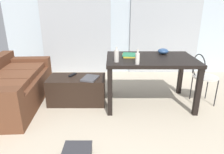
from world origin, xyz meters
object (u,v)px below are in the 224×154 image
at_px(wire_chair, 201,73).
at_px(bottle_far, 116,56).
at_px(couch, 9,87).
at_px(tv_remote_primary, 72,75).
at_px(coffee_table, 77,90).
at_px(craft_table, 150,64).
at_px(bowl, 162,51).
at_px(book_stack, 129,55).
at_px(bottle_near, 137,58).
at_px(shoebox, 77,153).
at_px(magazine, 89,78).

xyz_separation_m(wire_chair, bottle_far, (-1.37, -0.24, 0.34)).
bearing_deg(couch, tv_remote_primary, 10.13).
bearing_deg(tv_remote_primary, coffee_table, -26.67).
bearing_deg(wire_chair, craft_table, 179.92).
distance_m(craft_table, tv_remote_primary, 1.28).
xyz_separation_m(coffee_table, bottle_far, (0.64, -0.28, 0.65)).
bearing_deg(bowl, coffee_table, -171.83).
relative_size(craft_table, wire_chair, 1.64).
distance_m(book_stack, tv_remote_primary, 1.00).
bearing_deg(bottle_near, craft_table, 54.99).
distance_m(couch, bottle_near, 2.09).
bearing_deg(tv_remote_primary, couch, -147.90).
xyz_separation_m(bottle_near, tv_remote_primary, (-1.00, 0.49, -0.41)).
distance_m(bottle_near, bottle_far, 0.31).
bearing_deg(shoebox, bottle_far, 67.86).
relative_size(bottle_far, magazine, 0.75).
relative_size(couch, shoebox, 5.98).
distance_m(coffee_table, wire_chair, 2.03).
height_order(couch, bottle_far, bottle_far).
bearing_deg(couch, bottle_near, -9.07).
bearing_deg(craft_table, shoebox, -126.72).
distance_m(wire_chair, book_stack, 1.19).
height_order(couch, bowl, bowl).
height_order(wire_chair, bottle_far, bottle_far).
relative_size(bottle_far, book_stack, 0.79).
bearing_deg(bowl, bottle_far, -147.94).
height_order(bottle_near, bowl, bottle_near).
bearing_deg(shoebox, tv_remote_primary, 101.49).
bearing_deg(bottle_near, bowl, 50.82).
xyz_separation_m(bottle_far, magazine, (-0.41, 0.20, -0.41)).
bearing_deg(wire_chair, tv_remote_primary, 176.36).
relative_size(wire_chair, bottle_far, 3.84).
height_order(craft_table, bowl, bowl).
relative_size(tv_remote_primary, shoebox, 0.60).
height_order(craft_table, bottle_far, bottle_far).
bearing_deg(coffee_table, book_stack, 2.66).
bearing_deg(magazine, bottle_far, -10.52).
bearing_deg(magazine, tv_remote_primary, 167.18).
relative_size(bowl, tv_remote_primary, 0.98).
xyz_separation_m(craft_table, bottle_far, (-0.54, -0.24, 0.19)).
xyz_separation_m(craft_table, bowl, (0.24, 0.25, 0.14)).
height_order(tv_remote_primary, shoebox, tv_remote_primary).
height_order(coffee_table, bowl, bowl).
bearing_deg(couch, craft_table, 1.15).
bearing_deg(coffee_table, shoebox, -80.98).
relative_size(bottle_far, shoebox, 0.73).
xyz_separation_m(tv_remote_primary, magazine, (0.31, -0.17, 0.00)).
bearing_deg(bottle_far, bottle_near, -23.09).
xyz_separation_m(craft_table, bottle_near, (-0.25, -0.36, 0.18)).
xyz_separation_m(bottle_near, bowl, (0.50, 0.61, -0.04)).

